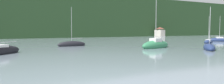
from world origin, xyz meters
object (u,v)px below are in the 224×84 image
at_px(sailboat_far_4, 156,45).
at_px(sailboat_mid_7, 209,48).
at_px(sailboat_far_3, 208,42).
at_px(sailboat_far_6, 219,40).
at_px(shore_building_westcentral, 160,32).
at_px(sailboat_far_5, 72,44).

relative_size(sailboat_far_4, sailboat_mid_7, 1.37).
xyz_separation_m(sailboat_far_3, sailboat_far_6, (10.56, 4.26, 0.09)).
xyz_separation_m(sailboat_far_3, sailboat_mid_7, (-16.03, -13.10, 0.03)).
bearing_deg(shore_building_westcentral, sailboat_far_3, -113.20).
bearing_deg(sailboat_far_4, sailboat_mid_7, 121.14).
xyz_separation_m(shore_building_westcentral, sailboat_far_6, (-10.04, -43.82, -2.15)).
bearing_deg(shore_building_westcentral, sailboat_mid_7, -120.91).
bearing_deg(sailboat_far_3, sailboat_far_5, -34.58).
relative_size(shore_building_westcentral, sailboat_mid_7, 0.67).
xyz_separation_m(sailboat_far_3, sailboat_far_4, (-23.55, -5.93, 0.26)).
distance_m(sailboat_far_4, sailboat_mid_7, 10.39).
bearing_deg(sailboat_far_4, shore_building_westcentral, -144.47).
bearing_deg(sailboat_far_6, shore_building_westcentral, 113.31).
bearing_deg(sailboat_mid_7, sailboat_far_3, -4.35).
xyz_separation_m(sailboat_far_4, sailboat_far_6, (34.11, 10.18, -0.16)).
relative_size(shore_building_westcentral, sailboat_far_5, 0.61).
bearing_deg(shore_building_westcentral, sailboat_far_4, -129.27).
bearing_deg(sailboat_far_3, shore_building_westcentral, -138.76).
distance_m(sailboat_far_3, sailboat_mid_7, 20.70).
relative_size(sailboat_far_5, sailboat_mid_7, 1.10).
xyz_separation_m(sailboat_far_3, sailboat_far_5, (-38.84, 6.17, 0.04)).
relative_size(sailboat_far_3, sailboat_mid_7, 0.92).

